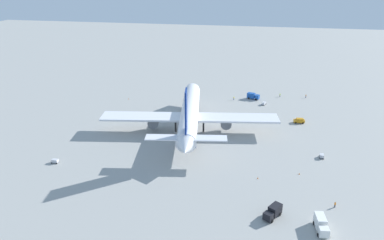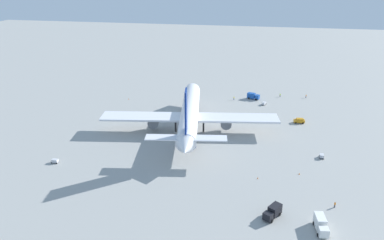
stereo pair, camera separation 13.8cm
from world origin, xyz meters
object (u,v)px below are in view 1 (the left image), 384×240
ground_worker_2 (306,96)px  service_truck_0 (273,212)px  ground_worker_1 (280,95)px  ground_worker_3 (335,205)px  traffic_cone_2 (299,174)px  ground_worker_0 (234,98)px  baggage_cart_2 (264,103)px  baggage_cart_0 (322,156)px  service_truck_1 (321,224)px  traffic_cone_0 (129,99)px  traffic_cone_1 (258,178)px  airliner (190,114)px  baggage_cart_1 (55,161)px  service_truck_2 (253,96)px  service_van (299,120)px

ground_worker_2 → service_truck_0: bearing=170.8°
ground_worker_1 → ground_worker_3: size_ratio=1.11×
traffic_cone_2 → ground_worker_3: bearing=-153.1°
ground_worker_0 → baggage_cart_2: bearing=-107.1°
baggage_cart_0 → baggage_cart_2: bearing=21.8°
ground_worker_3 → traffic_cone_2: (15.66, 7.94, -0.54)m
service_truck_1 → ground_worker_2: 102.74m
traffic_cone_0 → traffic_cone_1: bearing=-134.3°
airliner → baggage_cart_2: airliner is taller
traffic_cone_1 → traffic_cone_2: same height
service_truck_0 → baggage_cart_2: service_truck_0 is taller
service_truck_0 → baggage_cart_1: service_truck_0 is taller
airliner → baggage_cart_1: (-34.45, 37.28, -6.13)m
ground_worker_2 → baggage_cart_2: bearing=125.7°
service_truck_0 → service_truck_2: size_ratio=0.98×
ground_worker_0 → ground_worker_3: bearing=-157.5°
baggage_cart_1 → traffic_cone_1: (2.87, -64.59, -0.42)m
service_truck_2 → baggage_cart_1: 97.85m
service_truck_1 → service_truck_2: service_truck_1 is taller
baggage_cart_1 → baggage_cart_2: (70.23, -65.02, 0.06)m
baggage_cart_0 → ground_worker_2: size_ratio=1.64×
baggage_cart_0 → baggage_cart_1: baggage_cart_0 is taller
service_truck_0 → ground_worker_3: size_ratio=3.79×
ground_worker_3 → traffic_cone_1: ground_worker_3 is taller
airliner → baggage_cart_1: size_ratio=23.73×
airliner → service_truck_2: size_ratio=10.98×
ground_worker_0 → baggage_cart_1: bearing=145.8°
baggage_cart_1 → ground_worker_3: bearing=-95.2°
service_van → traffic_cone_1: 50.03m
ground_worker_2 → traffic_cone_1: size_ratio=3.15×
baggage_cart_2 → ground_worker_3: ground_worker_3 is taller
ground_worker_1 → traffic_cone_1: size_ratio=3.25×
baggage_cart_1 → ground_worker_0: bearing=-34.2°
baggage_cart_2 → service_truck_1: bearing=-170.3°
service_truck_1 → ground_worker_2: bearing=-2.8°
airliner → traffic_cone_1: airliner is taller
baggage_cart_0 → baggage_cart_1: size_ratio=0.98×
traffic_cone_1 → traffic_cone_0: bearing=45.7°
ground_worker_2 → traffic_cone_2: 77.07m
baggage_cart_2 → airliner: bearing=142.2°
service_truck_0 → service_truck_1: 11.53m
service_van → ground_worker_1: service_van is taller
baggage_cart_0 → traffic_cone_2: (-12.61, 7.95, -0.44)m
airliner → baggage_cart_0: bearing=-106.3°
baggage_cart_2 → ground_worker_2: 24.58m
service_truck_0 → traffic_cone_1: service_truck_0 is taller
service_truck_2 → traffic_cone_0: (-12.30, 58.91, -1.29)m
service_truck_2 → baggage_cart_1: bearing=142.5°
ground_worker_0 → traffic_cone_1: size_ratio=3.00×
baggage_cart_0 → ground_worker_3: bearing=180.0°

